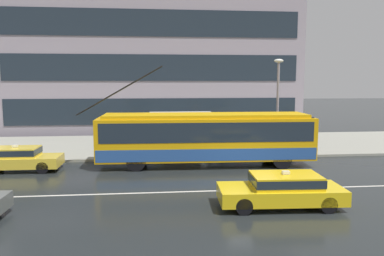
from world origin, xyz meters
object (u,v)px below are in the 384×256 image
Objects in this scene: taxi_oncoming_near at (282,189)px; street_lamp at (278,97)px; pedestrian_walking_past at (239,129)px; taxi_queued_behind_bus at (18,158)px; trolleybus at (206,137)px; pedestrian_at_shelter at (210,129)px; pedestrian_approaching_curb at (224,126)px; bus_shelter at (181,123)px.

street_lamp is (3.04, 9.91, 3.02)m from taxi_oncoming_near.
pedestrian_walking_past is (0.61, 9.97, 1.03)m from taxi_oncoming_near.
pedestrian_walking_past is (12.65, 2.86, 1.03)m from taxi_queued_behind_bus.
pedestrian_at_shelter is (0.65, 2.67, 0.09)m from trolleybus.
taxi_queued_behind_bus is 12.73m from pedestrian_approaching_curb.
street_lamp reaches higher than bus_shelter.
pedestrian_approaching_curb is at bearing 116.37° from pedestrian_walking_past.
taxi_oncoming_near is at bearing -107.06° from street_lamp.
bus_shelter is 2.07m from pedestrian_at_shelter.
taxi_queued_behind_bus is 2.20× the size of pedestrian_walking_past.
trolleybus is at bearing -134.48° from pedestrian_walking_past.
pedestrian_at_shelter is at bearing 76.32° from trolleybus.
pedestrian_at_shelter reaches higher than taxi_queued_behind_bus.
taxi_queued_behind_bus is at bearing -156.44° from bus_shelter.
street_lamp is (2.43, -0.06, 1.99)m from pedestrian_walking_past.
taxi_oncoming_near is at bearing -75.62° from trolleybus.
pedestrian_approaching_curb reaches higher than pedestrian_at_shelter.
bus_shelter is 3.83m from pedestrian_walking_past.
pedestrian_at_shelter is at bearing 176.45° from pedestrian_walking_past.
pedestrian_at_shelter is at bearing 97.07° from taxi_oncoming_near.
taxi_oncoming_near is at bearing -93.48° from pedestrian_walking_past.
trolleybus is 2.19× the size of street_lamp.
pedestrian_at_shelter is at bearing -27.38° from bus_shelter.
pedestrian_at_shelter is 0.98× the size of pedestrian_walking_past.
taxi_queued_behind_bus is at bearing -169.49° from street_lamp.
bus_shelter is 2.09× the size of pedestrian_at_shelter.
street_lamp is (6.10, -1.12, 1.69)m from bus_shelter.
bus_shelter is (-3.06, 11.03, 1.33)m from taxi_oncoming_near.
pedestrian_walking_past is at bearing -3.55° from pedestrian_at_shelter.
street_lamp reaches higher than pedestrian_walking_past.
pedestrian_at_shelter is 1.86m from pedestrian_walking_past.
bus_shelter is (8.98, 3.92, 1.34)m from taxi_queued_behind_bus.
bus_shelter is at bearing 23.56° from taxi_queued_behind_bus.
bus_shelter is at bearing 163.99° from pedestrian_walking_past.
pedestrian_walking_past is at bearing 45.52° from trolleybus.
street_lamp reaches higher than taxi_oncoming_near.
taxi_queued_behind_bus is 11.24m from pedestrian_at_shelter.
street_lamp reaches higher than pedestrian_approaching_curb.
street_lamp reaches higher than pedestrian_at_shelter.
bus_shelter is at bearing 169.64° from street_lamp.
trolleybus is 2.75m from pedestrian_at_shelter.
taxi_queued_behind_bus is 13.01m from pedestrian_walking_past.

